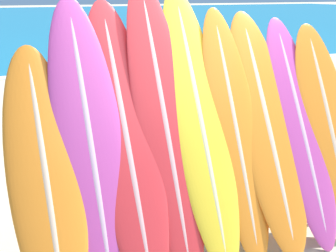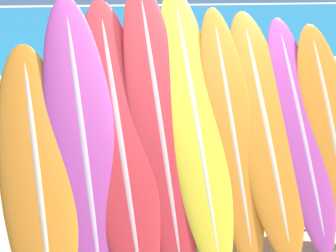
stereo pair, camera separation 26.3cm
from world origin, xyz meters
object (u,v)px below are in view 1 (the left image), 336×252
Objects in this scene: surfboard_slot_3 at (165,125)px; surfboard_slot_5 at (235,133)px; surfboard_slot_1 at (90,145)px; surfboard_slot_6 at (268,131)px; surfboard_slot_8 at (329,130)px; person_mid_beach at (85,56)px; surfboard_slot_2 at (126,142)px; surfboard_rack at (204,199)px; surfboard_slot_0 at (45,178)px; surfboard_slot_4 at (200,126)px; surfboard_slot_7 at (301,130)px.

surfboard_slot_3 is 1.12× the size of surfboard_slot_5.
surfboard_slot_1 is 1.07× the size of surfboard_slot_6.
surfboard_slot_8 is at bearing -1.65° from surfboard_slot_1.
surfboard_slot_3 reaches higher than person_mid_beach.
surfboard_slot_5 is at bearing -5.72° from surfboard_slot_3.
surfboard_slot_1 is at bearing -176.41° from surfboard_slot_3.
surfboard_slot_1 is 1.01× the size of surfboard_slot_2.
surfboard_slot_5 is 1.35× the size of person_mid_beach.
surfboard_rack is 0.78m from surfboard_slot_3.
surfboard_slot_3 reaches higher than surfboard_slot_0.
surfboard_rack is 1.44m from surfboard_slot_8.
surfboard_slot_3 is at bearing 7.20° from surfboard_slot_0.
person_mid_beach is at bearing 73.67° from surfboard_slot_0.
surfboard_slot_0 is 1.07m from surfboard_slot_3.
surfboard_slot_4 is 1.14× the size of surfboard_slot_7.
surfboard_slot_7 is (1.04, -0.07, -0.14)m from surfboard_slot_4.
surfboard_slot_8 is (2.72, 0.02, 0.05)m from surfboard_slot_0.
surfboard_slot_1 is at bearing 178.35° from surfboard_slot_8.
surfboard_slot_0 is 0.88× the size of surfboard_slot_5.
person_mid_beach is at bearing 94.72° from surfboard_slot_8.
surfboard_slot_7 is at bearing -2.68° from surfboard_slot_6.
surfboard_slot_3 reaches higher than surfboard_slot_2.
surfboard_rack is at bearing -16.64° from surfboard_slot_3.
surfboard_slot_5 reaches higher than surfboard_slot_6.
surfboard_slot_2 is (0.30, 0.01, -0.01)m from surfboard_slot_1.
surfboard_slot_1 is at bearing 179.04° from surfboard_slot_6.
surfboard_slot_4 is 1.06m from surfboard_slot_7.
surfboard_slot_0 is 1.19× the size of person_mid_beach.
surfboard_slot_6 is at bearing -0.96° from surfboard_slot_1.
surfboard_slot_3 is at bearing 3.59° from surfboard_slot_1.
surfboard_slot_2 is at bearing 174.37° from surfboard_rack.
surfboard_rack is 1.29× the size of surfboard_slot_4.
surfboard_slot_2 is (0.67, 0.10, 0.17)m from surfboard_slot_0.
surfboard_rack is 0.65m from surfboard_slot_5.
person_mid_beach is at bearing 84.01° from surfboard_rack.
surfboard_rack is 1.40× the size of surfboard_slot_5.
surfboard_slot_0 is 0.42m from surfboard_slot_1.
surfboard_slot_5 is 7.20m from person_mid_beach.
surfboard_slot_2 reaches higher than surfboard_slot_6.
surfboard_slot_3 is (-0.34, 0.10, 0.69)m from surfboard_rack.
surfboard_slot_7 is (2.03, -0.05, -0.10)m from surfboard_slot_1.
surfboard_slot_7 is at bearing 176.05° from surfboard_slot_8.
surfboard_slot_8 is at bearing -3.95° from surfboard_slot_7.
surfboard_slot_1 reaches higher than surfboard_slot_8.
surfboard_rack is 7.27m from person_mid_beach.
surfboard_slot_3 is 1.71m from surfboard_slot_8.
surfboard_slot_6 is (0.67, -0.05, -0.11)m from surfboard_slot_4.
person_mid_beach is at bearing 78.53° from surfboard_slot_2.
surfboard_slot_7 reaches higher than person_mid_beach.
surfboard_slot_1 is at bearing 23.16° from person_mid_beach.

